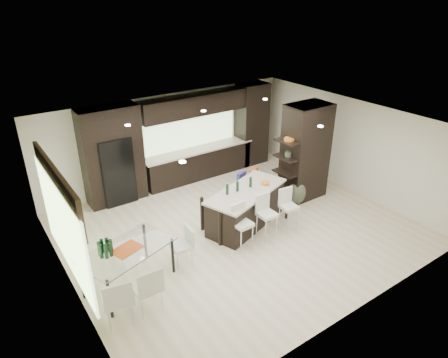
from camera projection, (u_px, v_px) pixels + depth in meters
ground at (238, 229)px, 10.00m from camera, size 8.00×8.00×0.00m
back_wall at (169, 138)px, 12.00m from camera, size 8.00×0.02×2.70m
left_wall at (65, 235)px, 7.37m from camera, size 0.02×7.00×2.70m
right_wall at (350, 146)px, 11.46m from camera, size 0.02×7.00×2.70m
ceiling at (239, 126)px, 8.82m from camera, size 8.00×7.00×0.02m
window_left at (64, 229)px, 7.54m from camera, size 0.04×3.20×1.90m
window_back at (187, 129)px, 12.19m from camera, size 3.40×0.04×1.20m
stone_accent at (57, 186)px, 7.16m from camera, size 0.08×3.00×0.80m
ceiling_spots at (233, 124)px, 9.02m from camera, size 4.00×3.00×0.02m
back_cabinetry at (189, 138)px, 12.02m from camera, size 6.80×0.68×2.70m
refrigerator at (115, 170)px, 10.93m from camera, size 0.90×0.68×1.90m
partition_column at (305, 152)px, 11.04m from camera, size 1.20×0.80×2.70m
kitchen_island at (246, 207)px, 10.01m from camera, size 2.50×1.69×0.96m
stool_left at (242, 232)px, 9.07m from camera, size 0.42×0.42×0.90m
stool_mid at (266, 222)px, 9.43m from camera, size 0.41×0.41×0.92m
stool_right at (288, 214)px, 9.81m from camera, size 0.42×0.42×0.87m
bench at (253, 190)px, 11.35m from camera, size 1.35×0.88×0.49m
floor_vase at (298, 182)px, 10.89m from camera, size 0.54×0.54×1.34m
dining_table at (129, 267)px, 7.97m from camera, size 2.00×1.50×0.86m
chair_near at (147, 289)px, 7.34m from camera, size 0.51×0.51×0.93m
chair_far at (118, 301)px, 7.05m from camera, size 0.60×0.60×0.94m
chair_end at (181, 248)px, 8.59m from camera, size 0.47×0.47×0.80m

